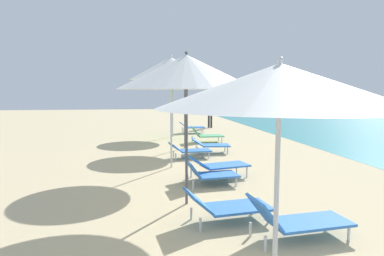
{
  "coord_description": "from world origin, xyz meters",
  "views": [
    {
      "loc": [
        -1.89,
        -0.06,
        2.08
      ],
      "look_at": [
        -0.72,
        7.7,
        1.22
      ],
      "focal_mm": 31.08,
      "sensor_mm": 36.0,
      "label": 1
    }
  ],
  "objects_px": {
    "umbrella_second": "(280,86)",
    "lounger_third_inland": "(226,206)",
    "lounger_farthest_shoreside": "(192,127)",
    "lounger_fifth_shoreside": "(206,135)",
    "lounger_fifth_inland": "(210,144)",
    "umbrella_farthest": "(172,84)",
    "lounger_fourth_shoreside": "(189,150)",
    "lounger_third_shoreside": "(210,173)",
    "umbrella_fifth": "(185,80)",
    "umbrella_fourth": "(171,69)",
    "person_walking_near": "(210,110)",
    "umbrella_third": "(186,72)",
    "lounger_second_shoreside": "(297,219)",
    "lounger_fourth_inland": "(217,165)"
  },
  "relations": [
    {
      "from": "lounger_fourth_shoreside",
      "to": "umbrella_farthest",
      "type": "bearing_deg",
      "value": 86.96
    },
    {
      "from": "lounger_fourth_inland",
      "to": "person_walking_near",
      "type": "relative_size",
      "value": 0.98
    },
    {
      "from": "umbrella_second",
      "to": "lounger_fifth_inland",
      "type": "relative_size",
      "value": 1.82
    },
    {
      "from": "lounger_second_shoreside",
      "to": "umbrella_fifth",
      "type": "distance_m",
      "value": 8.16
    },
    {
      "from": "lounger_farthest_shoreside",
      "to": "umbrella_farthest",
      "type": "bearing_deg",
      "value": -132.33
    },
    {
      "from": "umbrella_fourth",
      "to": "lounger_third_inland",
      "type": "bearing_deg",
      "value": -82.43
    },
    {
      "from": "umbrella_third",
      "to": "lounger_fifth_inland",
      "type": "relative_size",
      "value": 2.11
    },
    {
      "from": "lounger_fifth_inland",
      "to": "umbrella_fifth",
      "type": "bearing_deg",
      "value": 127.99
    },
    {
      "from": "lounger_fifth_inland",
      "to": "umbrella_farthest",
      "type": "height_order",
      "value": "umbrella_farthest"
    },
    {
      "from": "lounger_third_shoreside",
      "to": "umbrella_fourth",
      "type": "height_order",
      "value": "umbrella_fourth"
    },
    {
      "from": "lounger_third_shoreside",
      "to": "umbrella_fifth",
      "type": "bearing_deg",
      "value": 82.83
    },
    {
      "from": "lounger_fourth_shoreside",
      "to": "lounger_fifth_inland",
      "type": "distance_m",
      "value": 1.12
    },
    {
      "from": "umbrella_second",
      "to": "lounger_third_inland",
      "type": "bearing_deg",
      "value": 89.86
    },
    {
      "from": "umbrella_second",
      "to": "lounger_fifth_inland",
      "type": "height_order",
      "value": "umbrella_second"
    },
    {
      "from": "umbrella_fourth",
      "to": "umbrella_farthest",
      "type": "bearing_deg",
      "value": 84.41
    },
    {
      "from": "lounger_third_shoreside",
      "to": "lounger_third_inland",
      "type": "distance_m",
      "value": 2.13
    },
    {
      "from": "umbrella_third",
      "to": "lounger_fifth_inland",
      "type": "distance_m",
      "value": 5.66
    },
    {
      "from": "lounger_second_shoreside",
      "to": "lounger_fifth_shoreside",
      "type": "height_order",
      "value": "lounger_fifth_shoreside"
    },
    {
      "from": "lounger_fifth_shoreside",
      "to": "person_walking_near",
      "type": "height_order",
      "value": "person_walking_near"
    },
    {
      "from": "umbrella_farthest",
      "to": "umbrella_third",
      "type": "bearing_deg",
      "value": -93.69
    },
    {
      "from": "umbrella_third",
      "to": "lounger_third_shoreside",
      "type": "relative_size",
      "value": 2.3
    },
    {
      "from": "lounger_third_inland",
      "to": "lounger_fifth_inland",
      "type": "xyz_separation_m",
      "value": [
        0.97,
        5.97,
        0.02
      ]
    },
    {
      "from": "lounger_third_inland",
      "to": "lounger_fifth_shoreside",
      "type": "distance_m",
      "value": 8.47
    },
    {
      "from": "lounger_farthest_shoreside",
      "to": "lounger_fifth_shoreside",
      "type": "bearing_deg",
      "value": -86.83
    },
    {
      "from": "lounger_third_shoreside",
      "to": "umbrella_fifth",
      "type": "height_order",
      "value": "umbrella_fifth"
    },
    {
      "from": "lounger_third_shoreside",
      "to": "lounger_fourth_inland",
      "type": "distance_m",
      "value": 0.66
    },
    {
      "from": "umbrella_fourth",
      "to": "lounger_fourth_inland",
      "type": "relative_size",
      "value": 1.87
    },
    {
      "from": "lounger_fifth_shoreside",
      "to": "umbrella_fourth",
      "type": "bearing_deg",
      "value": -112.78
    },
    {
      "from": "umbrella_third",
      "to": "lounger_third_shoreside",
      "type": "distance_m",
      "value": 2.55
    },
    {
      "from": "umbrella_fourth",
      "to": "lounger_fourth_shoreside",
      "type": "distance_m",
      "value": 2.8
    },
    {
      "from": "lounger_third_shoreside",
      "to": "lounger_fourth_shoreside",
      "type": "distance_m",
      "value": 3.09
    },
    {
      "from": "lounger_second_shoreside",
      "to": "umbrella_fourth",
      "type": "relative_size",
      "value": 0.49
    },
    {
      "from": "umbrella_second",
      "to": "lounger_farthest_shoreside",
      "type": "distance_m",
      "value": 13.61
    },
    {
      "from": "umbrella_second",
      "to": "umbrella_third",
      "type": "bearing_deg",
      "value": 99.92
    },
    {
      "from": "lounger_second_shoreside",
      "to": "umbrella_fifth",
      "type": "relative_size",
      "value": 0.53
    },
    {
      "from": "umbrella_farthest",
      "to": "lounger_farthest_shoreside",
      "type": "distance_m",
      "value": 2.64
    },
    {
      "from": "lounger_third_inland",
      "to": "lounger_fourth_shoreside",
      "type": "relative_size",
      "value": 1.06
    },
    {
      "from": "umbrella_fifth",
      "to": "lounger_farthest_shoreside",
      "type": "bearing_deg",
      "value": 78.27
    },
    {
      "from": "umbrella_second",
      "to": "lounger_second_shoreside",
      "type": "distance_m",
      "value": 2.36
    },
    {
      "from": "lounger_third_inland",
      "to": "lounger_fourth_shoreside",
      "type": "height_order",
      "value": "lounger_third_inland"
    },
    {
      "from": "umbrella_third",
      "to": "umbrella_farthest",
      "type": "xyz_separation_m",
      "value": [
        0.61,
        9.38,
        0.02
      ]
    },
    {
      "from": "lounger_third_inland",
      "to": "person_walking_near",
      "type": "distance_m",
      "value": 14.06
    },
    {
      "from": "umbrella_fifth",
      "to": "umbrella_farthest",
      "type": "distance_m",
      "value": 3.26
    },
    {
      "from": "lounger_farthest_shoreside",
      "to": "umbrella_fifth",
      "type": "bearing_deg",
      "value": -101.06
    },
    {
      "from": "lounger_third_inland",
      "to": "lounger_farthest_shoreside",
      "type": "bearing_deg",
      "value": 76.75
    },
    {
      "from": "umbrella_second",
      "to": "lounger_fourth_shoreside",
      "type": "height_order",
      "value": "umbrella_second"
    },
    {
      "from": "umbrella_third",
      "to": "umbrella_farthest",
      "type": "height_order",
      "value": "umbrella_third"
    },
    {
      "from": "umbrella_farthest",
      "to": "lounger_fourth_shoreside",
      "type": "bearing_deg",
      "value": -89.35
    },
    {
      "from": "lounger_second_shoreside",
      "to": "lounger_third_shoreside",
      "type": "height_order",
      "value": "lounger_second_shoreside"
    },
    {
      "from": "umbrella_second",
      "to": "lounger_third_inland",
      "type": "relative_size",
      "value": 1.69
    }
  ]
}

